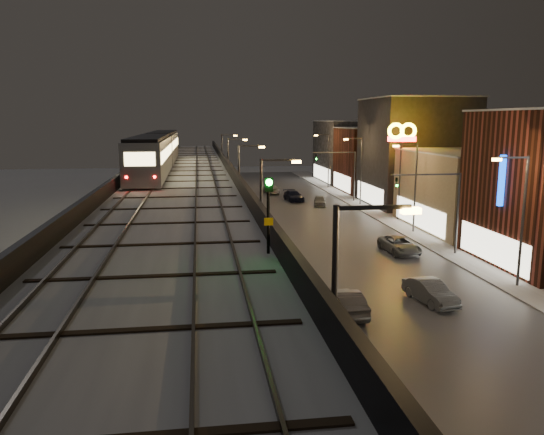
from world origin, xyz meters
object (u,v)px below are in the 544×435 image
car_mid_silver (257,233)px  car_near_white (345,303)px  rail_signal (269,200)px  car_onc_dark (400,246)px  subway_train (158,150)px  car_onc_silver (430,293)px  car_taxi (287,286)px  car_mid_dark (271,190)px  car_onc_red (320,201)px  car_far_white (233,182)px  car_onc_white (294,196)px

car_mid_silver → car_near_white: bearing=102.7°
rail_signal → car_onc_dark: 29.17m
subway_train → car_onc_dark: (20.92, -12.33, -7.60)m
subway_train → car_onc_silver: size_ratio=7.94×
car_onc_silver → car_onc_dark: 12.59m
car_taxi → car_mid_dark: 48.05m
subway_train → car_onc_red: (19.89, 13.51, -7.65)m
rail_signal → car_far_white: size_ratio=0.73×
subway_train → car_far_white: 39.80m
car_near_white → car_onc_red: bearing=-103.6°
car_mid_silver → car_mid_dark: 32.13m
car_onc_silver → car_onc_dark: (2.78, 12.28, -0.02)m
rail_signal → car_mid_dark: (8.62, 62.17, -7.90)m
subway_train → car_far_white: (9.90, 37.78, -7.66)m
rail_signal → car_mid_silver: (2.93, 30.55, -7.83)m
car_mid_dark → car_far_white: bearing=-75.5°
rail_signal → car_taxi: rail_signal is taller
subway_train → car_mid_dark: subway_train is taller
car_far_white → car_onc_red: 26.25m
subway_train → car_taxi: bearing=-66.5°
car_far_white → car_onc_silver: car_onc_silver is taller
car_mid_dark → car_mid_silver: bearing=71.1°
car_taxi → car_far_white: car_taxi is taller
car_onc_white → car_far_white: bearing=103.0°
car_onc_dark → car_onc_red: bearing=89.4°
subway_train → car_mid_silver: bearing=-32.0°
subway_train → car_mid_silver: size_ratio=6.51×
car_onc_dark → car_onc_silver: bearing=-105.7°
car_near_white → car_onc_silver: size_ratio=1.04×
car_near_white → car_onc_dark: (8.60, 13.45, -0.04)m
subway_train → car_onc_white: subway_train is taller
car_taxi → car_onc_red: bearing=-96.2°
rail_signal → subway_train: bearing=100.0°
rail_signal → car_onc_red: size_ratio=0.72×
car_onc_silver → car_onc_white: 42.67m
rail_signal → car_taxi: bearing=77.7°
car_far_white → car_mid_silver: bearing=84.4°
car_near_white → subway_train: bearing=-67.1°
car_mid_silver → car_onc_red: 22.04m
car_mid_dark → car_onc_white: (2.12, -7.75, 0.04)m
rail_signal → car_near_white: 14.45m
car_far_white → car_onc_silver: (8.25, -62.40, 0.07)m
car_onc_silver → car_onc_white: car_onc_silver is taller
rail_signal → car_far_white: (3.50, 74.16, -7.92)m
rail_signal → car_taxi: (3.14, 14.43, -7.89)m
car_onc_red → rail_signal: bearing=-93.7°
car_mid_dark → car_onc_dark: size_ratio=0.92×
car_mid_dark → car_onc_silver: car_onc_silver is taller
subway_train → car_mid_silver: subway_train is taller
car_taxi → car_onc_dark: (11.38, 9.62, 0.02)m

